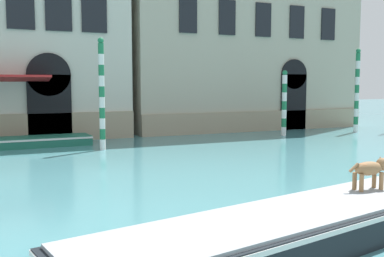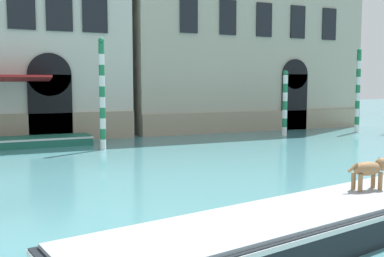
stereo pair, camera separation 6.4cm
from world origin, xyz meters
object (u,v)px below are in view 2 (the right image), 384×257
at_px(mooring_pole_1, 285,103).
at_px(mooring_pole_5, 102,94).
at_px(boat_moored_near_palazzo, 23,142).
at_px(mooring_pole_0, 358,90).
at_px(boat_foreground, 292,228).
at_px(dog_on_deck, 370,169).

distance_m(mooring_pole_1, mooring_pole_5, 9.96).
relative_size(boat_moored_near_palazzo, mooring_pole_5, 1.27).
distance_m(boat_moored_near_palazzo, mooring_pole_0, 17.71).
distance_m(boat_foreground, dog_on_deck, 2.47).
distance_m(mooring_pole_0, mooring_pole_5, 14.55).
bearing_deg(boat_foreground, mooring_pole_5, 81.10).
height_order(boat_foreground, mooring_pole_5, mooring_pole_5).
bearing_deg(mooring_pole_5, mooring_pole_0, 3.47).
distance_m(boat_foreground, mooring_pole_0, 19.47).
height_order(mooring_pole_0, mooring_pole_5, mooring_pole_0).
xyz_separation_m(mooring_pole_0, mooring_pole_1, (-4.65, 0.31, -0.62)).
relative_size(boat_moored_near_palazzo, mooring_pole_1, 1.70).
bearing_deg(mooring_pole_1, boat_foreground, -124.96).
relative_size(dog_on_deck, boat_moored_near_palazzo, 0.16).
distance_m(dog_on_deck, mooring_pole_1, 14.84).
xyz_separation_m(boat_moored_near_palazzo, mooring_pole_0, (17.53, -1.30, 2.13)).
relative_size(boat_foreground, dog_on_deck, 8.66).
bearing_deg(mooring_pole_0, boat_foreground, -136.86).
bearing_deg(mooring_pole_5, mooring_pole_1, 6.91).
relative_size(mooring_pole_0, mooring_pole_5, 1.02).
bearing_deg(dog_on_deck, mooring_pole_1, 63.89).
bearing_deg(dog_on_deck, mooring_pole_0, 49.79).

